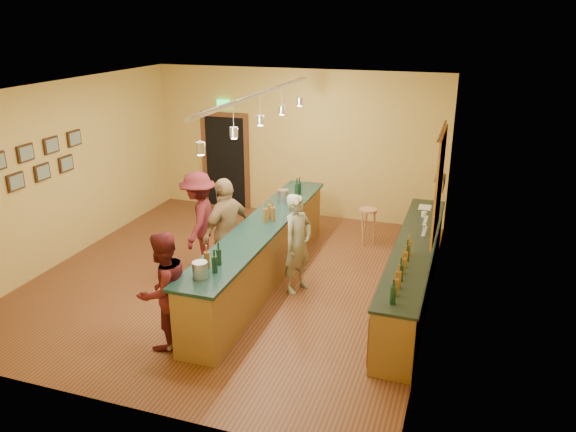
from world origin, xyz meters
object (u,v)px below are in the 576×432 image
(bartender, at_px, (298,243))
(customer_b, at_px, (227,232))
(back_counter, at_px, (413,271))
(bar_stool, at_px, (368,216))
(customer_a, at_px, (164,291))
(tasting_bar, at_px, (262,249))
(customer_c, at_px, (199,220))

(bartender, xyz_separation_m, customer_b, (-1.19, -0.10, 0.09))
(back_counter, xyz_separation_m, bar_stool, (-1.10, 2.02, 0.10))
(back_counter, bearing_deg, customer_a, -141.60)
(customer_b, bearing_deg, customer_a, 17.91)
(tasting_bar, distance_m, bar_stool, 2.58)
(back_counter, xyz_separation_m, tasting_bar, (-2.45, -0.18, 0.12))
(back_counter, distance_m, customer_c, 3.75)
(customer_c, bearing_deg, tasting_bar, 65.47)
(customer_b, relative_size, customer_c, 1.05)
(tasting_bar, bearing_deg, bar_stool, 58.60)
(customer_b, bearing_deg, back_counter, 114.85)
(tasting_bar, xyz_separation_m, customer_b, (-0.55, -0.18, 0.30))
(customer_b, xyz_separation_m, customer_c, (-0.73, 0.44, -0.04))
(back_counter, distance_m, customer_a, 3.84)
(tasting_bar, bearing_deg, customer_a, -104.14)
(bartender, relative_size, customer_c, 0.94)
(customer_c, distance_m, bar_stool, 3.28)
(customer_a, height_order, customer_c, customer_c)
(bartender, relative_size, customer_a, 0.99)
(back_counter, relative_size, customer_c, 2.62)
(tasting_bar, relative_size, customer_a, 3.10)
(tasting_bar, xyz_separation_m, customer_c, (-1.28, 0.26, 0.26))
(back_counter, height_order, tasting_bar, tasting_bar)
(bartender, height_order, customer_c, customer_c)
(bar_stool, bearing_deg, customer_b, -128.52)
(customer_b, bearing_deg, bar_stool, 159.54)
(bar_stool, bearing_deg, customer_c, -143.52)
(tasting_bar, xyz_separation_m, bar_stool, (1.34, 2.20, -0.02))
(customer_b, relative_size, bar_stool, 2.51)
(customer_b, xyz_separation_m, bar_stool, (1.89, 2.38, -0.33))
(tasting_bar, relative_size, customer_b, 2.80)
(back_counter, bearing_deg, tasting_bar, -175.77)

